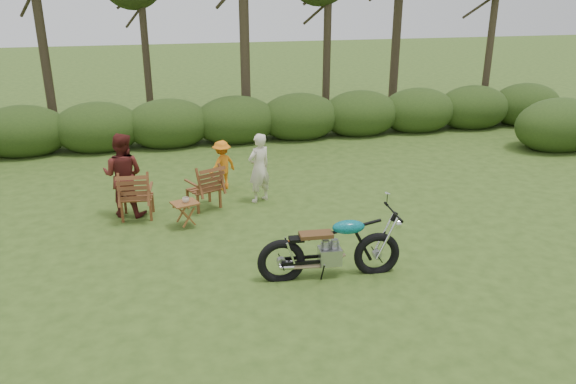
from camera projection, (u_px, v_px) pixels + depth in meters
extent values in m
plane|color=#2F4818|center=(319.00, 283.00, 9.02)|extent=(80.00, 80.00, 0.00)
cylinder|color=#32271B|center=(39.00, 17.00, 16.69)|extent=(0.28, 0.28, 7.20)
cylinder|color=#32271B|center=(144.00, 28.00, 18.51)|extent=(0.24, 0.24, 6.30)
cylinder|color=#32271B|center=(244.00, 9.00, 16.92)|extent=(0.30, 0.30, 7.65)
cylinder|color=#32271B|center=(328.00, 25.00, 18.78)|extent=(0.26, 0.26, 6.48)
cylinder|color=#32271B|center=(399.00, 1.00, 20.18)|extent=(0.32, 0.32, 7.92)
cylinder|color=#32271B|center=(493.00, 19.00, 18.91)|extent=(0.24, 0.24, 6.84)
ellipsoid|color=#263B15|center=(23.00, 132.00, 15.70)|extent=(2.52, 1.68, 1.51)
ellipsoid|color=#263B15|center=(98.00, 128.00, 16.14)|extent=(2.52, 1.68, 1.51)
ellipsoid|color=#263B15|center=(168.00, 124.00, 16.57)|extent=(2.52, 1.68, 1.51)
ellipsoid|color=#263B15|center=(236.00, 121.00, 17.01)|extent=(2.52, 1.68, 1.51)
ellipsoid|color=#263B15|center=(299.00, 117.00, 17.44)|extent=(2.52, 1.68, 1.51)
ellipsoid|color=#263B15|center=(360.00, 114.00, 17.88)|extent=(2.52, 1.68, 1.51)
ellipsoid|color=#263B15|center=(418.00, 111.00, 18.31)|extent=(2.52, 1.68, 1.51)
ellipsoid|color=#263B15|center=(473.00, 108.00, 18.75)|extent=(2.52, 1.68, 1.51)
ellipsoid|color=#263B15|center=(525.00, 105.00, 19.19)|extent=(2.52, 1.68, 1.51)
ellipsoid|color=#263B15|center=(559.00, 126.00, 16.22)|extent=(2.70, 1.80, 1.62)
imported|color=beige|center=(186.00, 200.00, 10.92)|extent=(0.16, 0.16, 0.10)
imported|color=beige|center=(260.00, 201.00, 12.45)|extent=(0.67, 0.59, 1.54)
imported|color=#551B18|center=(127.00, 214.00, 11.72)|extent=(1.02, 0.91, 1.74)
imported|color=orange|center=(223.00, 189.00, 13.19)|extent=(0.87, 0.78, 1.16)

